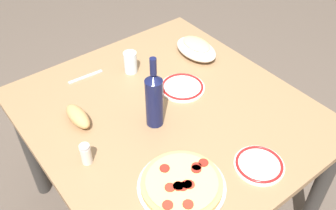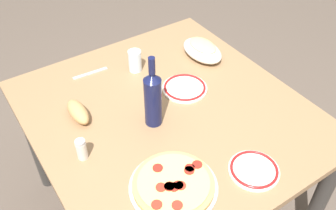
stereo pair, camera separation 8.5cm
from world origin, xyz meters
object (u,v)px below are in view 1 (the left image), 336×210
at_px(side_plate_near, 259,165).
at_px(spice_shaker, 86,154).
at_px(water_glass, 130,62).
at_px(wine_bottle, 154,99).
at_px(dining_table, 168,128).
at_px(pepperoni_pizza, 182,184).
at_px(side_plate_far, 182,87).
at_px(baked_pasta_dish, 196,48).
at_px(bread_loaf, 78,116).

relative_size(side_plate_near, spice_shaker, 2.11).
relative_size(water_glass, spice_shaker, 1.20).
bearing_deg(spice_shaker, wine_bottle, 92.52).
distance_m(dining_table, wine_bottle, 0.25).
height_order(pepperoni_pizza, spice_shaker, spice_shaker).
bearing_deg(spice_shaker, side_plate_far, 101.83).
xyz_separation_m(pepperoni_pizza, wine_bottle, (-0.31, 0.11, 0.11)).
xyz_separation_m(baked_pasta_dish, side_plate_far, (0.16, -0.22, -0.03)).
bearing_deg(water_glass, side_plate_far, 23.80).
distance_m(wine_bottle, spice_shaker, 0.33).
height_order(baked_pasta_dish, wine_bottle, wine_bottle).
height_order(dining_table, pepperoni_pizza, pepperoni_pizza).
distance_m(dining_table, side_plate_near, 0.46).
xyz_separation_m(baked_pasta_dish, spice_shaker, (0.28, -0.77, 0.00)).
height_order(bread_loaf, spice_shaker, spice_shaker).
bearing_deg(pepperoni_pizza, spice_shaker, -145.65).
height_order(pepperoni_pizza, bread_loaf, bread_loaf).
bearing_deg(wine_bottle, side_plate_near, 21.51).
relative_size(baked_pasta_dish, water_glass, 2.29).
xyz_separation_m(pepperoni_pizza, spice_shaker, (-0.30, -0.20, 0.03)).
relative_size(wine_bottle, bread_loaf, 1.97).
bearing_deg(wine_bottle, side_plate_far, 113.79).
relative_size(dining_table, pepperoni_pizza, 3.83).
xyz_separation_m(dining_table, spice_shaker, (0.04, -0.40, 0.15)).
bearing_deg(spice_shaker, pepperoni_pizza, 34.35).
bearing_deg(pepperoni_pizza, side_plate_near, 69.66).
distance_m(pepperoni_pizza, water_glass, 0.70).
bearing_deg(wine_bottle, baked_pasta_dish, 120.42).
xyz_separation_m(side_plate_far, bread_loaf, (-0.09, -0.47, 0.02)).
bearing_deg(side_plate_far, bread_loaf, -101.29).
xyz_separation_m(wine_bottle, water_glass, (-0.35, 0.12, -0.08)).
relative_size(pepperoni_pizza, spice_shaker, 3.55).
bearing_deg(bread_loaf, dining_table, 62.88).
height_order(pepperoni_pizza, water_glass, water_glass).
bearing_deg(dining_table, spice_shaker, -84.48).
distance_m(pepperoni_pizza, baked_pasta_dish, 0.81).
bearing_deg(dining_table, baked_pasta_dish, 123.37).
relative_size(side_plate_far, spice_shaker, 2.32).
distance_m(side_plate_near, side_plate_far, 0.52).
relative_size(dining_table, wine_bottle, 3.74).
distance_m(wine_bottle, bread_loaf, 0.33).
relative_size(dining_table, side_plate_far, 5.84).
relative_size(pepperoni_pizza, water_glass, 2.94).
height_order(baked_pasta_dish, side_plate_near, baked_pasta_dish).
xyz_separation_m(pepperoni_pizza, water_glass, (-0.66, 0.23, 0.04)).
xyz_separation_m(water_glass, side_plate_near, (0.76, 0.05, -0.04)).
distance_m(water_glass, spice_shaker, 0.57).
relative_size(water_glass, side_plate_far, 0.52).
bearing_deg(pepperoni_pizza, dining_table, 149.08).
xyz_separation_m(side_plate_far, spice_shaker, (0.11, -0.54, 0.03)).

